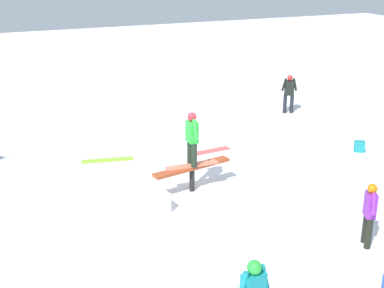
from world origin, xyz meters
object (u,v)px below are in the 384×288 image
object	(u,v)px
rail_feature	(192,170)
main_rider_on_rail	(192,139)
loose_snowboard_lime	(108,160)
bystander_purple	(369,211)
bystander_black	(289,92)
backpack_on_snow	(359,146)
loose_snowboard_coral	(209,151)

from	to	relation	value
rail_feature	main_rider_on_rail	size ratio (longest dim) A/B	1.56
loose_snowboard_lime	rail_feature	bearing A→B (deg)	-51.00
bystander_purple	loose_snowboard_lime	world-z (taller)	bystander_purple
bystander_black	loose_snowboard_lime	size ratio (longest dim) A/B	0.96
loose_snowboard_lime	main_rider_on_rail	bearing A→B (deg)	-51.00
bystander_black	rail_feature	bearing A→B (deg)	60.13
backpack_on_snow	main_rider_on_rail	bearing A→B (deg)	36.08
loose_snowboard_coral	loose_snowboard_lime	world-z (taller)	same
loose_snowboard_lime	loose_snowboard_coral	bearing A→B (deg)	2.08
loose_snowboard_coral	loose_snowboard_lime	size ratio (longest dim) A/B	0.90
main_rider_on_rail	bystander_black	distance (m)	7.88
rail_feature	backpack_on_snow	size ratio (longest dim) A/B	6.59
main_rider_on_rail	loose_snowboard_lime	world-z (taller)	main_rider_on_rail
backpack_on_snow	rail_feature	bearing A→B (deg)	36.08
rail_feature	bystander_black	distance (m)	7.86
loose_snowboard_lime	backpack_on_snow	size ratio (longest dim) A/B	4.51
main_rider_on_rail	bystander_black	xyz separation A→B (m)	(6.01, 5.06, -0.60)
main_rider_on_rail	backpack_on_snow	distance (m)	6.07
main_rider_on_rail	loose_snowboard_coral	bearing A→B (deg)	56.20
loose_snowboard_coral	loose_snowboard_lime	bearing A→B (deg)	-14.22
backpack_on_snow	bystander_purple	bearing A→B (deg)	82.52
bystander_purple	loose_snowboard_coral	distance (m)	6.44
rail_feature	bystander_black	world-z (taller)	bystander_black
bystander_black	loose_snowboard_coral	world-z (taller)	bystander_black
rail_feature	bystander_purple	size ratio (longest dim) A/B	1.56
rail_feature	main_rider_on_rail	distance (m)	0.83
main_rider_on_rail	bystander_purple	xyz separation A→B (m)	(2.45, -3.90, -0.62)
bystander_black	loose_snowboard_coral	xyz separation A→B (m)	(-4.45, -2.63, -0.82)
bystander_black	backpack_on_snow	bearing A→B (deg)	108.58
bystander_purple	main_rider_on_rail	bearing A→B (deg)	-124.27
rail_feature	backpack_on_snow	world-z (taller)	rail_feature
main_rider_on_rail	backpack_on_snow	world-z (taller)	main_rider_on_rail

